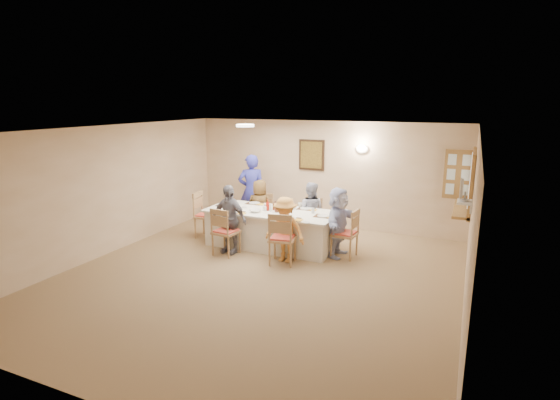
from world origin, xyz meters
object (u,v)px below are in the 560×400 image
at_px(diner_front_right, 285,230).
at_px(diner_right_end, 338,222).
at_px(chair_back_right, 312,219).
at_px(chair_front_right, 283,237).
at_px(condiment_ketchup, 268,205).
at_px(chair_right_end, 345,233).
at_px(chair_back_left, 262,213).
at_px(chair_front_left, 226,231).
at_px(caregiver, 252,191).
at_px(chair_left_end, 207,215).
at_px(diner_back_right, 310,212).
at_px(diner_front_left, 229,219).
at_px(diner_back_left, 260,207).
at_px(serving_hatch, 472,182).
at_px(dining_table, 271,228).
at_px(desk_fan, 463,193).

bearing_deg(diner_front_right, diner_right_end, 43.94).
bearing_deg(diner_front_right, chair_back_right, 94.27).
distance_m(chair_front_right, condiment_ketchup, 1.10).
xyz_separation_m(chair_right_end, diner_right_end, (-0.13, 0.00, 0.20)).
bearing_deg(chair_back_left, chair_front_left, -94.65).
distance_m(diner_front_right, caregiver, 2.48).
bearing_deg(condiment_ketchup, chair_left_end, 179.38).
xyz_separation_m(chair_back_left, diner_back_right, (1.20, -0.12, 0.19)).
xyz_separation_m(chair_left_end, diner_right_end, (2.97, 0.00, 0.17)).
distance_m(chair_right_end, diner_front_left, 2.26).
distance_m(diner_back_left, diner_front_right, 1.81).
distance_m(diner_front_left, diner_front_right, 1.20).
height_order(diner_back_left, condiment_ketchup, diner_back_left).
distance_m(chair_front_left, diner_right_end, 2.18).
height_order(serving_hatch, diner_right_end, serving_hatch).
bearing_deg(diner_back_right, diner_right_end, 134.78).
bearing_deg(serving_hatch, chair_right_end, -159.40).
bearing_deg(chair_back_left, chair_left_end, -144.55).
height_order(chair_back_left, diner_front_left, diner_front_left).
distance_m(chair_back_right, chair_front_right, 1.60).
relative_size(chair_front_left, diner_back_left, 0.77).
bearing_deg(diner_front_right, condiment_ketchup, 139.62).
relative_size(serving_hatch, chair_back_right, 1.69).
distance_m(chair_front_left, diner_back_right, 1.91).
bearing_deg(diner_back_left, chair_front_left, 81.61).
relative_size(diner_back_left, caregiver, 0.72).
bearing_deg(diner_back_right, chair_back_right, -95.55).
bearing_deg(chair_back_right, dining_table, -136.48).
xyz_separation_m(desk_fan, condiment_ketchup, (-3.65, 0.53, -0.68)).
xyz_separation_m(chair_front_right, chair_right_end, (0.95, 0.80, -0.02)).
height_order(serving_hatch, chair_left_end, serving_hatch).
xyz_separation_m(chair_left_end, diner_back_left, (0.95, 0.68, 0.11)).
relative_size(chair_back_left, chair_front_left, 0.93).
relative_size(chair_back_left, caregiver, 0.51).
distance_m(diner_front_left, diner_right_end, 2.13).
bearing_deg(chair_front_right, chair_right_end, -150.55).
bearing_deg(chair_front_right, chair_left_end, -31.06).
bearing_deg(chair_back_right, condiment_ketchup, -139.08).
bearing_deg(desk_fan, chair_front_left, -176.51).
xyz_separation_m(chair_back_right, chair_right_end, (0.95, -0.80, 0.03)).
distance_m(serving_hatch, diner_front_left, 4.61).
relative_size(chair_back_left, chair_back_right, 1.00).
relative_size(chair_left_end, diner_front_left, 0.74).
relative_size(chair_right_end, diner_back_left, 0.77).
xyz_separation_m(chair_back_right, diner_back_left, (-1.20, -0.12, 0.18)).
distance_m(chair_back_right, diner_back_right, 0.23).
relative_size(chair_left_end, diner_front_right, 0.83).
bearing_deg(caregiver, diner_front_right, 100.72).
relative_size(dining_table, caregiver, 1.54).
height_order(chair_back_right, diner_front_left, diner_front_left).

